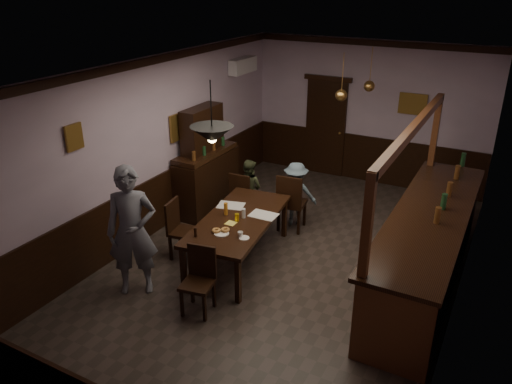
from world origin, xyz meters
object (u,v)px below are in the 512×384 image
Objects in this scene: pendant_iron at (212,135)px; pendant_brass_far at (369,86)px; dining_table at (238,222)px; chair_far_left at (242,195)px; person_standing at (132,231)px; bar_counter at (427,246)px; pendant_brass_mid at (341,95)px; coffee_cup at (240,234)px; soda_can at (237,217)px; chair_side at (179,227)px; person_seated_right at (296,194)px; chair_near at (199,276)px; person_seated_left at (249,188)px; sideboard at (206,169)px; chair_far_right at (291,200)px.

pendant_iron is 0.99× the size of pendant_brass_far.
chair_far_left is (-0.61, 1.20, -0.16)m from dining_table.
chair_far_left is 2.62m from person_standing.
pendant_brass_mid is at bearing 143.95° from bar_counter.
soda_can is at bearing 118.41° from coffee_cup.
chair_far_left is 1.00× the size of chair_side.
person_seated_right is at bearing -40.38° from chair_side.
chair_far_left is 2.63m from chair_near.
pendant_brass_far is (1.88, 3.41, 1.77)m from chair_side.
chair_near is 2.91m from person_seated_left.
person_seated_right is 1.45× the size of pendant_brass_mid.
person_standing reaches higher than person_seated_right.
person_standing is (0.01, -1.05, 0.42)m from chair_side.
pendant_iron is (-0.06, 0.52, 1.80)m from chair_near.
bar_counter is (4.20, -0.63, -0.20)m from sideboard.
pendant_brass_mid reaches higher than chair_side.
person_standing is at bearing 171.21° from chair_side.
chair_far_left is at bearing -19.90° from chair_side.
sideboard is (-0.63, 1.72, 0.27)m from chair_side.
person_standing is 4.12m from pendant_brass_mid.
pendant_brass_far is at bearing -118.77° from chair_far_right.
pendant_iron reaches higher than bar_counter.
soda_can is 0.06× the size of sideboard.
chair_near is at bearing -58.12° from sideboard.
chair_near is 0.79× the size of person_seated_right.
person_standing is (-1.17, -2.68, 0.36)m from chair_far_right.
chair_far_left is at bearing 111.63° from coffee_cup.
person_seated_right is (0.89, 0.11, 0.03)m from person_seated_left.
dining_table is at bearing 118.50° from person_seated_left.
sideboard is at bearing 171.47° from bar_counter.
bar_counter is at bearing -82.56° from chair_side.
chair_near is 0.96× the size of chair_side.
person_seated_left is 0.92m from sideboard.
bar_counter is at bearing 136.15° from person_seated_right.
pendant_iron reaches higher than dining_table.
person_seated_left is at bearing 108.77° from coffee_cup.
sideboard is (-1.77, -0.20, 0.21)m from person_seated_right.
chair_far_left is 1.48m from soda_can.
dining_table is 0.55× the size of bar_counter.
bar_counter reaches higher than chair_far_left.
dining_table is 0.62m from coffee_cup.
sideboard is (-1.52, 1.40, 0.11)m from dining_table.
pendant_iron is at bearing -124.92° from chair_side.
pendant_brass_far is at bearing 72.31° from dining_table.
bar_counter is 3.34m from pendant_brass_far.
sideboard is at bearing -162.10° from pendant_brass_mid.
person_seated_right is at bearing -90.09° from chair_far_right.
dining_table is 2.79m from bar_counter.
sideboard is (-1.69, 2.71, 0.29)m from chair_near.
soda_can is 0.15× the size of pendant_brass_mid.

